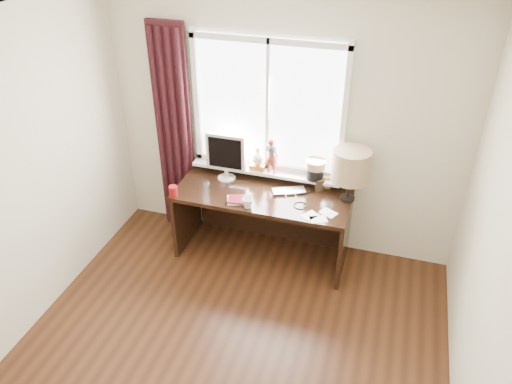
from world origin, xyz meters
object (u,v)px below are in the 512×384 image
(laptop, at_px, (289,191))
(monitor, at_px, (226,154))
(red_cup, at_px, (173,191))
(mug, at_px, (248,203))
(table_lamp, at_px, (351,166))
(desk, at_px, (265,208))

(laptop, xyz_separation_m, monitor, (-0.67, 0.06, 0.27))
(red_cup, xyz_separation_m, monitor, (0.37, 0.46, 0.22))
(mug, relative_size, red_cup, 0.94)
(laptop, height_order, table_lamp, table_lamp)
(table_lamp, bearing_deg, mug, -154.86)
(laptop, distance_m, desk, 0.35)
(monitor, distance_m, table_lamp, 1.23)
(mug, xyz_separation_m, desk, (0.06, 0.37, -0.29))
(monitor, bearing_deg, mug, -50.01)
(laptop, relative_size, table_lamp, 0.61)
(red_cup, height_order, desk, red_cup)
(laptop, bearing_deg, table_lamp, -20.86)
(red_cup, bearing_deg, desk, 26.38)
(laptop, height_order, monitor, monitor)
(desk, bearing_deg, monitor, 172.00)
(red_cup, distance_m, desk, 0.94)
(mug, height_order, desk, mug)
(laptop, xyz_separation_m, desk, (-0.24, 0.00, -0.26))
(laptop, relative_size, desk, 0.19)
(mug, bearing_deg, red_cup, -178.28)
(mug, bearing_deg, table_lamp, 25.14)
(table_lamp, bearing_deg, laptop, -176.60)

